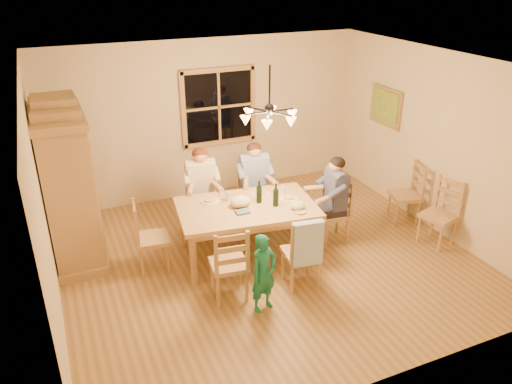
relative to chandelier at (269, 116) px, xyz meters
name	(u,v)px	position (x,y,z in m)	size (l,w,h in m)	color
floor	(268,258)	(0.00, 0.00, -2.08)	(5.50, 5.50, 0.00)	olive
ceiling	(270,65)	(0.00, 0.00, 0.62)	(5.50, 5.00, 0.02)	white
wall_back	(207,119)	(0.00, 2.50, -0.73)	(5.50, 0.02, 2.70)	beige
wall_left	(42,208)	(-2.75, 0.00, -0.73)	(0.02, 5.00, 2.70)	beige
wall_right	(435,142)	(2.75, 0.00, -0.73)	(0.02, 5.00, 2.70)	beige
window	(219,107)	(0.20, 2.47, -0.53)	(1.30, 0.06, 1.30)	black
painting	(386,107)	(2.71, 1.20, -0.48)	(0.06, 0.78, 0.64)	olive
chandelier	(269,116)	(0.00, 0.00, 0.00)	(0.77, 0.68, 0.71)	black
armoire	(69,187)	(-2.42, 1.16, -1.02)	(0.66, 1.40, 2.30)	olive
dining_table	(247,212)	(-0.21, 0.24, -1.42)	(2.01, 1.38, 0.76)	#A6844A
chair_far_left	(202,212)	(-0.57, 1.18, -1.77)	(0.49, 0.47, 0.99)	#A06E46
chair_far_right	(254,205)	(0.26, 1.08, -1.77)	(0.49, 0.47, 0.99)	#A06E46
chair_near_left	(229,275)	(-0.79, -0.58, -1.77)	(0.49, 0.47, 0.99)	#A06E46
chair_near_right	(301,263)	(0.14, -0.70, -1.77)	(0.49, 0.47, 0.99)	#A06E46
chair_end_left	(153,248)	(-1.51, 0.41, -1.77)	(0.47, 0.49, 0.99)	#A06E46
chair_end_right	(332,223)	(1.08, 0.07, -1.77)	(0.47, 0.49, 0.99)	#A06E46
adult_woman	(201,180)	(-0.57, 1.18, -1.24)	(0.43, 0.47, 0.87)	beige
adult_plaid_man	(254,174)	(0.26, 1.08, -1.24)	(0.43, 0.47, 0.87)	#354B93
adult_slate_man	(335,190)	(1.08, 0.07, -1.24)	(0.47, 0.43, 0.87)	#414669
towel	(307,244)	(0.11, -0.89, -1.38)	(0.38, 0.10, 0.58)	#A0C0D9
wine_bottle_a	(259,192)	(-0.01, 0.27, -1.15)	(0.08, 0.08, 0.33)	black
wine_bottle_b	(276,195)	(0.15, 0.09, -1.15)	(0.08, 0.08, 0.33)	black
plate_woman	(210,201)	(-0.63, 0.58, -1.31)	(0.26, 0.26, 0.02)	white
plate_plaid	(261,194)	(0.11, 0.51, -1.31)	(0.26, 0.26, 0.02)	white
plate_slate	(289,198)	(0.41, 0.21, -1.31)	(0.26, 0.26, 0.02)	white
wine_glass_a	(228,196)	(-0.39, 0.49, -1.25)	(0.06, 0.06, 0.14)	silver
wine_glass_b	(283,191)	(0.39, 0.34, -1.25)	(0.06, 0.06, 0.14)	silver
cap	(297,205)	(0.38, -0.12, -1.26)	(0.20, 0.20, 0.11)	#C2BC81
napkin	(242,212)	(-0.35, 0.07, -1.30)	(0.18, 0.14, 0.03)	slate
cloth_bundle	(240,201)	(-0.30, 0.26, -1.24)	(0.28, 0.22, 0.15)	beige
child	(264,273)	(-0.51, -0.98, -1.58)	(0.36, 0.24, 1.00)	#186F53
chair_spare_front	(437,225)	(2.45, -0.61, -1.77)	(0.52, 0.53, 0.99)	#A06E46
chair_spare_back	(404,204)	(2.45, 0.15, -1.77)	(0.53, 0.55, 0.99)	#A06E46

